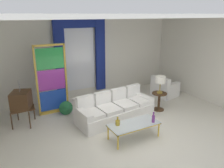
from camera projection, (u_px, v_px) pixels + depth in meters
name	position (u px, v px, depth m)	size (l,w,h in m)	color
ground_plane	(128.00, 129.00, 6.08)	(16.00, 16.00, 0.00)	silver
wall_rear	(85.00, 57.00, 8.18)	(8.00, 0.12, 3.00)	white
wall_right	(206.00, 59.00, 7.79)	(0.12, 7.00, 3.00)	white
ceiling_slab	(114.00, 15.00, 5.82)	(8.00, 7.60, 0.04)	white
curtained_window	(81.00, 52.00, 7.87)	(2.00, 0.17, 2.70)	white
couch_white_long	(114.00, 109.00, 6.59)	(2.41, 1.14, 0.86)	white
coffee_table	(134.00, 125.00, 5.51)	(1.29, 0.58, 0.41)	silver
bottle_blue_decanter	(153.00, 118.00, 5.53)	(0.08, 0.08, 0.28)	#753384
bottle_crystal_tall	(118.00, 122.00, 5.40)	(0.11, 0.11, 0.22)	gold
vintage_tv	(21.00, 101.00, 6.10)	(0.69, 0.73, 1.35)	#472D19
armchair_white	(164.00, 89.00, 8.40)	(0.95, 0.94, 0.80)	white
stained_glass_divider	(52.00, 81.00, 6.74)	(0.95, 0.05, 2.20)	gold
peacock_figurine	(67.00, 109.00, 6.81)	(0.44, 0.60, 0.50)	beige
round_side_table	(159.00, 100.00, 7.16)	(0.48, 0.48, 0.59)	#472D19
table_lamp_brass	(160.00, 80.00, 6.95)	(0.32, 0.32, 0.57)	#B29338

